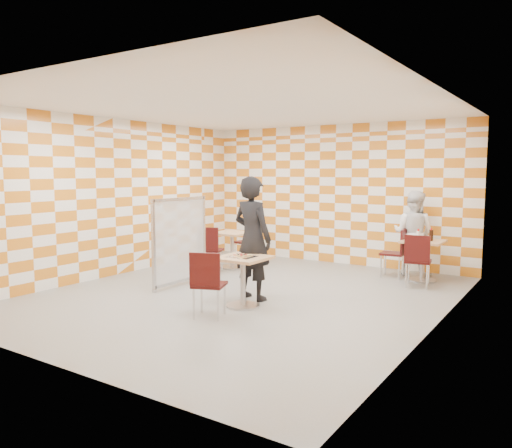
{
  "coord_description": "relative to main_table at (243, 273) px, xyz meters",
  "views": [
    {
      "loc": [
        4.49,
        -6.52,
        1.99
      ],
      "look_at": [
        0.1,
        0.2,
        1.15
      ],
      "focal_mm": 35.0,
      "sensor_mm": 36.0,
      "label": 1
    }
  ],
  "objects": [
    {
      "name": "chair_empty_near",
      "position": [
        -1.92,
        1.63,
        0.04
      ],
      "size": [
        0.54,
        0.55,
        0.92
      ],
      "color": "#370B0B",
      "rests_on": "ground"
    },
    {
      "name": "empty_table",
      "position": [
        -1.89,
        2.34,
        0.0
      ],
      "size": [
        0.7,
        0.7,
        0.75
      ],
      "color": "tan",
      "rests_on": "ground"
    },
    {
      "name": "partition",
      "position": [
        -1.73,
        0.57,
        0.28
      ],
      "size": [
        0.08,
        1.38,
        1.55
      ],
      "color": "white",
      "rests_on": "ground"
    },
    {
      "name": "man_dark",
      "position": [
        -0.13,
        0.45,
        0.45
      ],
      "size": [
        0.76,
        0.56,
        1.92
      ],
      "primitive_type": "imported",
      "rotation": [
        0.0,
        0.0,
        2.99
      ],
      "color": "black",
      "rests_on": "ground"
    },
    {
      "name": "chair_main_front",
      "position": [
        -0.05,
        -0.77,
        0.04
      ],
      "size": [
        0.55,
        0.55,
        0.92
      ],
      "color": "#370B0B",
      "rests_on": "ground"
    },
    {
      "name": "second_table",
      "position": [
        1.75,
        3.24,
        0.0
      ],
      "size": [
        0.7,
        0.7,
        0.75
      ],
      "color": "tan",
      "rests_on": "ground"
    },
    {
      "name": "pizza_on_foil",
      "position": [
        -0.0,
        -0.02,
        0.26
      ],
      "size": [
        0.4,
        0.4,
        0.04
      ],
      "color": "silver",
      "rests_on": "main_table"
    },
    {
      "name": "room_shell",
      "position": [
        -0.37,
        1.11,
        0.99
      ],
      "size": [
        7.0,
        7.0,
        7.0
      ],
      "color": "gray",
      "rests_on": "ground"
    },
    {
      "name": "main_table",
      "position": [
        0.0,
        0.0,
        0.0
      ],
      "size": [
        0.7,
        0.7,
        0.75
      ],
      "color": "tan",
      "rests_on": "ground"
    },
    {
      "name": "chair_empty_far",
      "position": [
        -1.98,
        3.12,
        0.04
      ],
      "size": [
        0.53,
        0.53,
        0.92
      ],
      "color": "#370B0B",
      "rests_on": "ground"
    },
    {
      "name": "sport_bottle",
      "position": [
        1.65,
        3.28,
        0.33
      ],
      "size": [
        0.06,
        0.06,
        0.2
      ],
      "color": "white",
      "rests_on": "second_table"
    },
    {
      "name": "chair_second_side",
      "position": [
        1.28,
        3.27,
        0.04
      ],
      "size": [
        0.46,
        0.46,
        0.92
      ],
      "color": "#370B0B",
      "rests_on": "ground"
    },
    {
      "name": "chair_second_front",
      "position": [
        1.83,
        2.62,
        0.04
      ],
      "size": [
        0.48,
        0.49,
        0.92
      ],
      "color": "#370B0B",
      "rests_on": "ground"
    },
    {
      "name": "soda_bottle",
      "position": [
        1.89,
        3.25,
        0.34
      ],
      "size": [
        0.07,
        0.07,
        0.23
      ],
      "color": "black",
      "rests_on": "second_table"
    },
    {
      "name": "man_white",
      "position": [
        1.47,
        3.62,
        0.31
      ],
      "size": [
        0.85,
        0.69,
        1.63
      ],
      "primitive_type": "imported",
      "rotation": [
        0.0,
        0.0,
        3.05
      ],
      "color": "white",
      "rests_on": "ground"
    }
  ]
}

